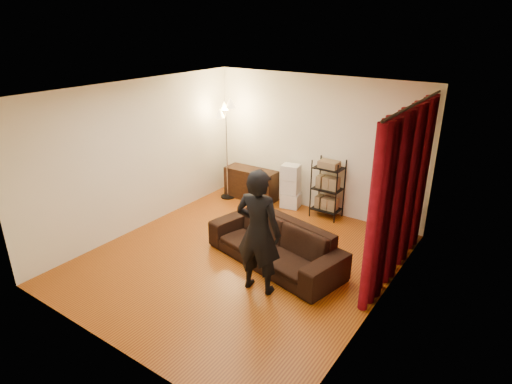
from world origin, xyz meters
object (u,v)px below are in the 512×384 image
Objects in this scene: wire_shelf at (327,189)px; floor_lamp at (227,152)px; sofa at (275,244)px; storage_boxes at (290,186)px; media_cabinet at (251,184)px; person at (258,232)px.

floor_lamp reaches higher than wire_shelf.
floor_lamp is at bearing 155.80° from sofa.
sofa is 2.96m from floor_lamp.
media_cabinet is at bearing -175.63° from storage_boxes.
storage_boxes reaches higher than sofa.
person is at bearing -62.92° from sofa.
sofa is 2.70m from media_cabinet.
media_cabinet is 1.78m from wire_shelf.
floor_lamp is (-2.50, 2.47, 0.13)m from person.
media_cabinet is 0.98× the size of wire_shelf.
person is 0.88× the size of floor_lamp.
person reaches higher than media_cabinet.
floor_lamp is at bearing -167.18° from storage_boxes.
floor_lamp reaches higher than person.
sofa is 2.49× the size of storage_boxes.
storage_boxes is at bearing 2.60° from media_cabinet.
floor_lamp reaches higher than media_cabinet.
person is at bearing -87.11° from wire_shelf.
floor_lamp is (-2.30, 1.72, 0.71)m from sofa.
sofa is 2.02× the size of media_cabinet.
media_cabinet is at bearing 145.84° from sofa.
media_cabinet is 0.88m from floor_lamp.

